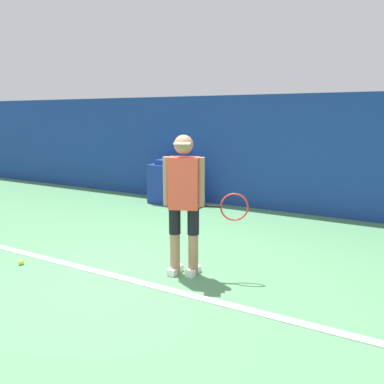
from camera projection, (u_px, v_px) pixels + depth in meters
ground_plane at (129, 279)px, 4.37m from camera, size 24.00×24.00×0.00m
back_wall at (248, 152)px, 7.58m from camera, size 24.00×0.10×2.27m
court_baseline at (128, 279)px, 4.34m from camera, size 21.60×0.10×0.01m
tennis_player at (185, 199)px, 4.33m from camera, size 0.93×0.46×1.66m
tennis_ball at (21, 262)px, 4.78m from camera, size 0.07×0.07×0.07m
covered_chair at (174, 183)px, 8.06m from camera, size 0.98×0.64×0.94m
water_bottle at (203, 200)px, 7.84m from camera, size 0.08×0.08×0.27m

